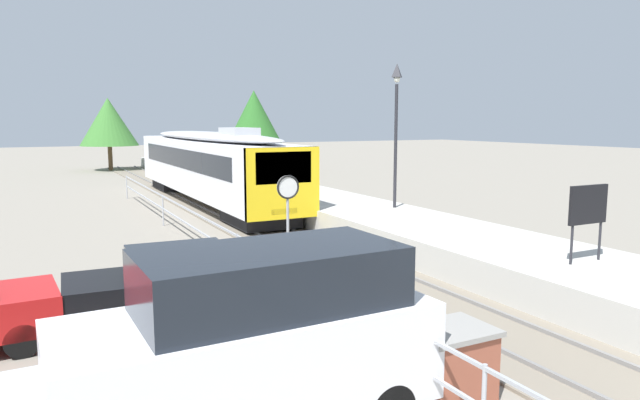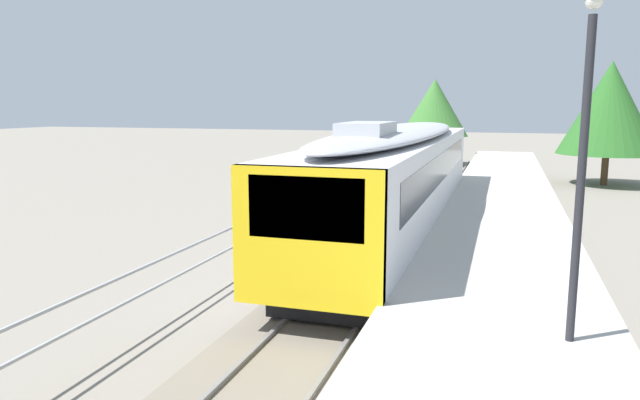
# 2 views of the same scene
# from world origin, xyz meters

# --- Properties ---
(ground_plane) EXTENTS (160.00, 160.00, 0.00)m
(ground_plane) POSITION_xyz_m (-3.00, 22.00, 0.00)
(ground_plane) COLOR gray
(track_rails) EXTENTS (3.20, 60.00, 0.14)m
(track_rails) POSITION_xyz_m (0.00, 22.00, 0.03)
(track_rails) COLOR slate
(track_rails) RESTS_ON ground
(commuter_train) EXTENTS (2.82, 18.59, 3.74)m
(commuter_train) POSITION_xyz_m (0.00, 25.68, 2.14)
(commuter_train) COLOR silver
(commuter_train) RESTS_ON track_rails
(station_platform) EXTENTS (3.90, 60.00, 0.90)m
(station_platform) POSITION_xyz_m (3.25, 22.00, 0.45)
(station_platform) COLOR #B7B5AD
(station_platform) RESTS_ON ground
(platform_lamp_mid_platform) EXTENTS (0.34, 0.34, 5.35)m
(platform_lamp_mid_platform) POSITION_xyz_m (4.30, 15.87, 4.62)
(platform_lamp_mid_platform) COLOR #232328
(platform_lamp_mid_platform) RESTS_ON station_platform
(platform_notice_board) EXTENTS (1.20, 0.08, 1.80)m
(platform_notice_board) POSITION_xyz_m (3.36, 6.81, 2.19)
(platform_notice_board) COLOR #232328
(platform_notice_board) RESTS_ON station_platform
(speed_limit_sign) EXTENTS (0.61, 0.10, 2.81)m
(speed_limit_sign) POSITION_xyz_m (-2.22, 11.19, 2.12)
(speed_limit_sign) COLOR #9EA0A5
(speed_limit_sign) RESTS_ON ground
(brick_utility_cabinet) EXTENTS (1.21, 0.99, 1.13)m
(brick_utility_cabinet) POSITION_xyz_m (-2.63, 4.40, 0.57)
(brick_utility_cabinet) COLOR brown
(brick_utility_cabinet) RESTS_ON ground
(carpark_fence) EXTENTS (0.06, 36.06, 1.25)m
(carpark_fence) POSITION_xyz_m (-3.30, 12.00, 0.91)
(carpark_fence) COLOR #9EA0A5
(carpark_fence) RESTS_ON ground
(parked_van_white) EXTENTS (4.95, 2.07, 2.51)m
(parked_van_white) POSITION_xyz_m (-5.52, 4.86, 1.29)
(parked_van_white) COLOR white
(parked_van_white) RESTS_ON ground
(parked_hatchback_black) EXTENTS (4.09, 1.97, 1.53)m
(parked_hatchback_black) POSITION_xyz_m (-5.54, 9.84, 0.79)
(parked_hatchback_black) COLOR black
(parked_hatchback_black) RESTS_ON ground
(tree_behind_carpark) EXTENTS (4.78, 4.78, 6.09)m
(tree_behind_carpark) POSITION_xyz_m (-1.64, 49.27, 4.09)
(tree_behind_carpark) COLOR brown
(tree_behind_carpark) RESTS_ON ground
(tree_behind_station_far) EXTENTS (5.15, 5.15, 6.59)m
(tree_behind_station_far) POSITION_xyz_m (8.43, 41.55, 4.13)
(tree_behind_station_far) COLOR brown
(tree_behind_station_far) RESTS_ON ground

